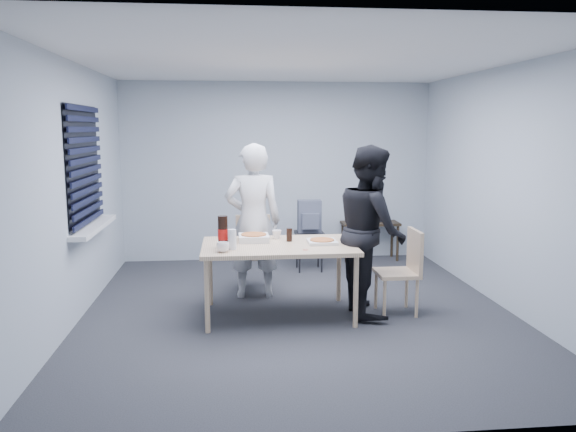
{
  "coord_description": "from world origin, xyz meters",
  "views": [
    {
      "loc": [
        -0.69,
        -5.72,
        1.93
      ],
      "look_at": [
        -0.09,
        0.1,
        1.02
      ],
      "focal_mm": 35.0,
      "sensor_mm": 36.0,
      "label": 1
    }
  ],
  "objects": [
    {
      "name": "pizza_box_a",
      "position": [
        -0.46,
        0.09,
        0.79
      ],
      "size": [
        0.31,
        0.31,
        0.08
      ],
      "rotation": [
        0.0,
        0.0,
        -0.16
      ],
      "color": "silver",
      "rests_on": "dining_table"
    },
    {
      "name": "rubber_band",
      "position": [
        0.03,
        -0.41,
        0.76
      ],
      "size": [
        0.06,
        0.06,
        0.0
      ],
      "primitive_type": "torus",
      "rotation": [
        0.0,
        0.0,
        0.08
      ],
      "color": "red",
      "rests_on": "dining_table"
    },
    {
      "name": "dining_table",
      "position": [
        -0.21,
        -0.11,
        0.7
      ],
      "size": [
        1.56,
        0.99,
        0.76
      ],
      "color": "beige",
      "rests_on": "ground"
    },
    {
      "name": "cola_glass",
      "position": [
        -0.09,
        0.03,
        0.83
      ],
      "size": [
        0.07,
        0.07,
        0.14
      ],
      "primitive_type": "cylinder",
      "rotation": [
        0.0,
        0.0,
        -0.17
      ],
      "color": "black",
      "rests_on": "dining_table"
    },
    {
      "name": "backpack",
      "position": [
        0.37,
        1.73,
        0.75
      ],
      "size": [
        0.31,
        0.23,
        0.44
      ],
      "rotation": [
        0.0,
        0.0,
        0.43
      ],
      "color": "slate",
      "rests_on": "stool"
    },
    {
      "name": "mug_a",
      "position": [
        -0.77,
        -0.42,
        0.81
      ],
      "size": [
        0.17,
        0.17,
        0.1
      ],
      "primitive_type": "imported",
      "rotation": [
        0.0,
        0.0,
        0.52
      ],
      "color": "white",
      "rests_on": "dining_table"
    },
    {
      "name": "stool",
      "position": [
        0.37,
        1.74,
        0.42
      ],
      "size": [
        0.38,
        0.38,
        0.53
      ],
      "color": "black",
      "rests_on": "ground"
    },
    {
      "name": "side_table",
      "position": [
        1.35,
        2.28,
        0.48
      ],
      "size": [
        0.84,
        0.37,
        0.56
      ],
      "color": "#312518",
      "rests_on": "ground"
    },
    {
      "name": "plastic_cups",
      "position": [
        -0.69,
        -0.31,
        0.86
      ],
      "size": [
        0.1,
        0.1,
        0.2
      ],
      "primitive_type": "cylinder",
      "rotation": [
        0.0,
        0.0,
        0.2
      ],
      "color": "silver",
      "rests_on": "dining_table"
    },
    {
      "name": "mug_b",
      "position": [
        -0.2,
        0.19,
        0.8
      ],
      "size": [
        0.1,
        0.1,
        0.09
      ],
      "primitive_type": "imported",
      "color": "white",
      "rests_on": "dining_table"
    },
    {
      "name": "person_black",
      "position": [
        0.75,
        -0.1,
        0.89
      ],
      "size": [
        0.47,
        0.86,
        1.77
      ],
      "primitive_type": "imported",
      "rotation": [
        0.0,
        0.0,
        1.57
      ],
      "color": "black",
      "rests_on": "ground"
    },
    {
      "name": "black_box",
      "position": [
        1.57,
        2.31,
        0.59
      ],
      "size": [
        0.16,
        0.12,
        0.06
      ],
      "primitive_type": "cube",
      "rotation": [
        0.0,
        0.0,
        0.18
      ],
      "color": "black",
      "rests_on": "side_table"
    },
    {
      "name": "person_white",
      "position": [
        -0.44,
        0.6,
        0.89
      ],
      "size": [
        0.65,
        0.42,
        1.77
      ],
      "primitive_type": "imported",
      "rotation": [
        0.0,
        0.0,
        3.14
      ],
      "color": "silver",
      "rests_on": "ground"
    },
    {
      "name": "chair_right",
      "position": [
        1.11,
        -0.16,
        0.51
      ],
      "size": [
        0.42,
        0.42,
        0.89
      ],
      "color": "beige",
      "rests_on": "ground"
    },
    {
      "name": "papers",
      "position": [
        1.2,
        2.3,
        0.56
      ],
      "size": [
        0.32,
        0.38,
        0.01
      ],
      "primitive_type": "cube",
      "rotation": [
        0.0,
        0.0,
        0.24
      ],
      "color": "white",
      "rests_on": "side_table"
    },
    {
      "name": "pizza_box_b",
      "position": [
        0.24,
        -0.11,
        0.78
      ],
      "size": [
        0.3,
        0.3,
        0.04
      ],
      "rotation": [
        0.0,
        0.0,
        0.08
      ],
      "color": "silver",
      "rests_on": "dining_table"
    },
    {
      "name": "room",
      "position": [
        -2.2,
        0.4,
        1.44
      ],
      "size": [
        5.0,
        5.0,
        5.0
      ],
      "color": "#28292C",
      "rests_on": "ground"
    },
    {
      "name": "soda_bottle",
      "position": [
        -0.77,
        -0.25,
        0.91
      ],
      "size": [
        0.1,
        0.1,
        0.33
      ],
      "rotation": [
        0.0,
        0.0,
        -0.37
      ],
      "color": "black",
      "rests_on": "dining_table"
    },
    {
      "name": "chair_far",
      "position": [
        -0.43,
        0.93,
        0.51
      ],
      "size": [
        0.42,
        0.42,
        0.89
      ],
      "color": "beige",
      "rests_on": "ground"
    }
  ]
}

